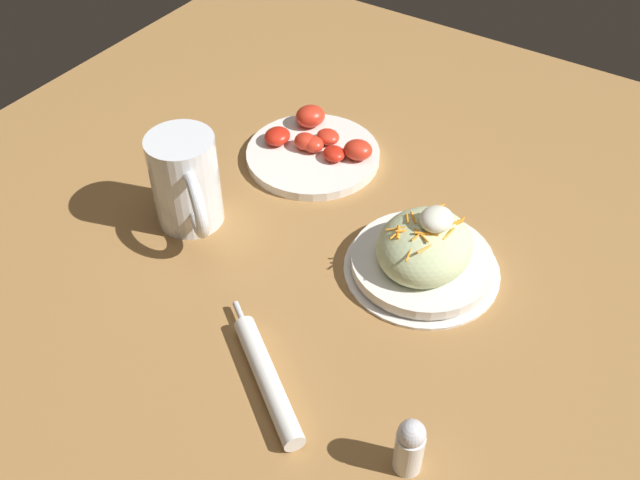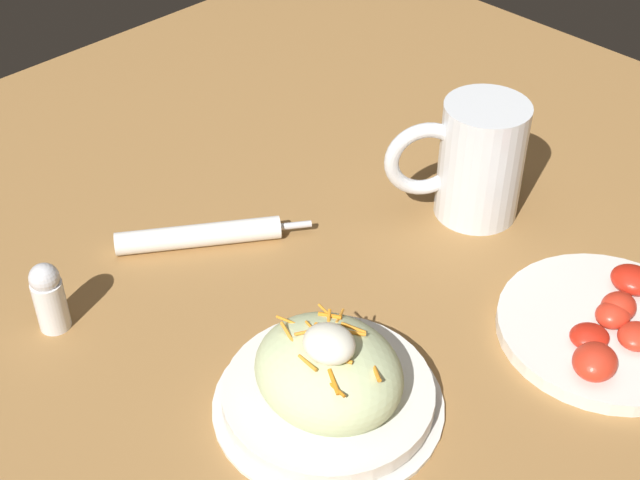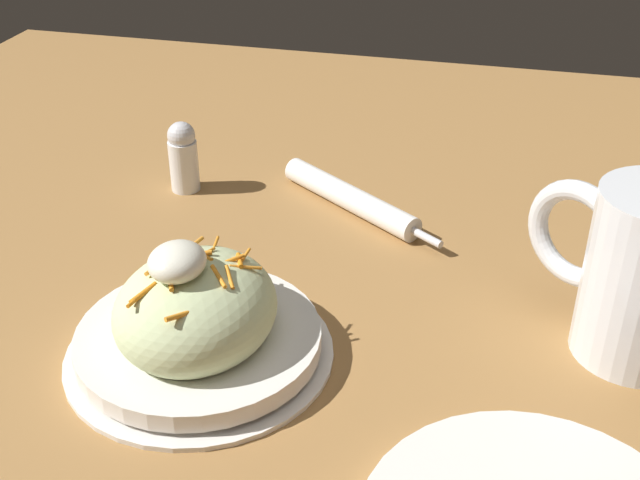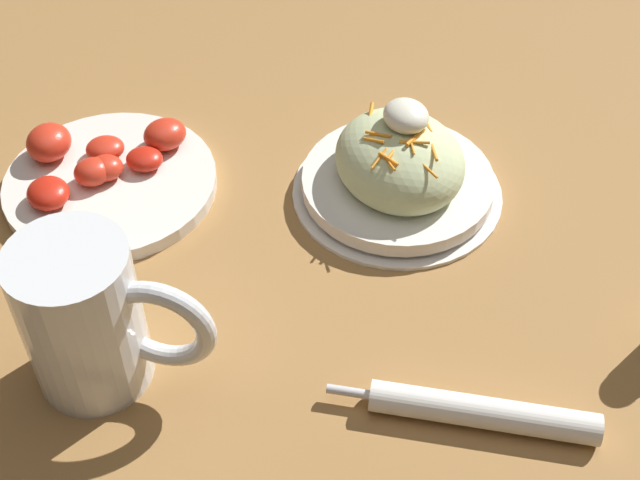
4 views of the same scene
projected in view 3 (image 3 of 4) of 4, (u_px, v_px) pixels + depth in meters
The scene contains 5 objects.
ground_plane at pixel (328, 331), 0.68m from camera, with size 1.43×1.43×0.00m, color #9E703D.
salad_plate at pixel (197, 322), 0.63m from camera, with size 0.21×0.21×0.11m.
beer_mug at pixel (640, 283), 0.63m from camera, with size 0.12×0.14×0.14m.
napkin_roll at pixel (351, 198), 0.85m from camera, with size 0.14×0.19×0.03m.
salt_shaker at pixel (183, 156), 0.88m from camera, with size 0.03×0.03×0.08m.
Camera 3 is at (-0.53, -0.13, 0.41)m, focal length 45.59 mm.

